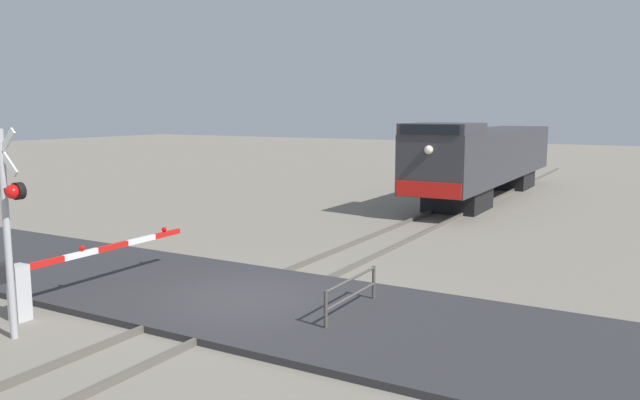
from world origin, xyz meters
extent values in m
plane|color=gray|center=(0.00, 0.00, 0.00)|extent=(160.00, 160.00, 0.00)
cube|color=#59544C|center=(-0.72, 0.00, 0.07)|extent=(0.08, 80.00, 0.15)
cube|color=#59544C|center=(0.72, 0.00, 0.07)|extent=(0.08, 80.00, 0.15)
cube|color=#2D2D30|center=(0.00, 0.00, 0.08)|extent=(36.00, 5.39, 0.15)
cube|color=black|center=(0.00, 16.47, 0.53)|extent=(2.50, 3.20, 1.05)
cube|color=black|center=(0.00, 26.37, 0.53)|extent=(2.50, 3.20, 1.05)
cube|color=#333338|center=(0.00, 21.42, 2.33)|extent=(2.94, 17.99, 2.56)
cube|color=#333338|center=(0.00, 14.10, 3.84)|extent=(2.88, 3.36, 0.47)
cube|color=black|center=(0.00, 12.40, 3.84)|extent=(2.50, 0.06, 0.37)
cube|color=red|center=(0.00, 12.39, 1.40)|extent=(2.79, 0.08, 0.64)
sphere|color=#F2EACC|center=(0.00, 12.38, 3.03)|extent=(0.36, 0.36, 0.36)
cylinder|color=#ADADB2|center=(-2.75, -4.22, 2.13)|extent=(0.14, 0.14, 4.25)
cube|color=white|center=(-2.75, -4.22, 3.80)|extent=(0.95, 0.04, 0.95)
cube|color=white|center=(-2.75, -4.22, 3.80)|extent=(0.95, 0.04, 0.95)
cube|color=black|center=(-2.75, -4.22, 3.05)|extent=(1.04, 0.08, 0.08)
sphere|color=red|center=(-2.33, -4.32, 3.05)|extent=(0.28, 0.28, 0.28)
cylinder|color=black|center=(-2.33, -4.20, 3.05)|extent=(0.34, 0.14, 0.34)
cube|color=silver|center=(-3.64, -3.46, 0.63)|extent=(0.36, 0.36, 1.25)
cube|color=black|center=(-3.64, -3.81, 1.15)|extent=(0.28, 0.36, 0.40)
cube|color=red|center=(-3.64, -2.77, 1.15)|extent=(0.10, 0.98, 0.14)
cube|color=white|center=(-3.64, -1.79, 1.15)|extent=(0.10, 0.98, 0.14)
cube|color=red|center=(-3.64, -0.80, 1.15)|extent=(0.10, 0.98, 0.14)
cube|color=white|center=(-3.64, 0.18, 1.15)|extent=(0.10, 0.98, 0.14)
cube|color=red|center=(-3.64, 1.16, 1.15)|extent=(0.10, 0.98, 0.14)
sphere|color=red|center=(-3.64, -1.74, 1.29)|extent=(0.14, 0.14, 0.14)
sphere|color=red|center=(-3.64, 1.06, 1.29)|extent=(0.14, 0.14, 0.14)
cylinder|color=#4C4742|center=(2.67, -0.90, 0.47)|extent=(0.08, 0.08, 0.95)
cylinder|color=#4C4742|center=(2.67, 1.44, 0.47)|extent=(0.08, 0.08, 0.95)
cylinder|color=#4C4742|center=(2.67, 0.27, 0.91)|extent=(0.06, 2.34, 0.06)
cylinder|color=#4C4742|center=(2.67, 0.27, 0.52)|extent=(0.06, 2.34, 0.06)
camera|label=1|loc=(8.72, -11.71, 4.60)|focal=35.04mm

